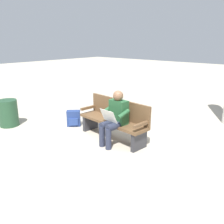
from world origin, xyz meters
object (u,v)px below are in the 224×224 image
object	(u,v)px
bench_near	(114,119)
trash_bin	(8,113)
person_seated	(115,117)
backpack	(74,118)

from	to	relation	value
bench_near	trash_bin	xyz separation A→B (m)	(2.64, 1.22, -0.11)
person_seated	backpack	bearing A→B (deg)	-0.27
bench_near	trash_bin	world-z (taller)	bench_near
person_seated	backpack	world-z (taller)	person_seated
bench_near	backpack	world-z (taller)	bench_near
bench_near	person_seated	distance (m)	0.38
backpack	person_seated	bearing A→B (deg)	174.59
person_seated	bench_near	bearing A→B (deg)	-42.94
trash_bin	backpack	bearing A→B (deg)	-139.70
person_seated	trash_bin	size ratio (longest dim) A/B	1.68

